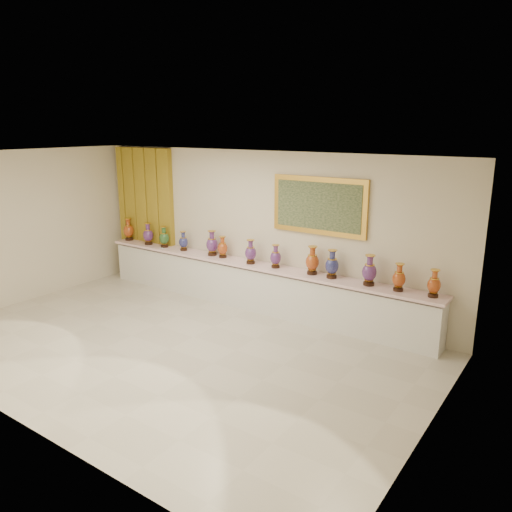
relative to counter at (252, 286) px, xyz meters
The scene contains 17 objects.
ground 2.31m from the counter, 90.00° to the right, with size 8.00×8.00×0.00m, color beige.
room 2.62m from the counter, behind, with size 8.00×8.00×8.00m.
counter is the anchor object (origin of this frame).
vase_0 3.52m from the counter, behind, with size 0.24×0.24×0.51m.
vase_1 2.85m from the counter, behind, with size 0.28×0.28×0.48m.
vase_2 2.39m from the counter, behind, with size 0.23×0.23×0.45m.
vase_3 1.87m from the counter, behind, with size 0.23×0.23×0.41m.
vase_4 1.22m from the counter, behind, with size 0.24×0.24×0.51m.
vase_5 0.97m from the counter, behind, with size 0.26×0.26×0.43m.
vase_6 0.67m from the counter, 98.08° to the right, with size 0.23×0.23×0.46m.
vase_7 0.85m from the counter, ahead, with size 0.26×0.26×0.43m.
vase_8 1.46m from the counter, ahead, with size 0.28×0.28×0.51m.
vase_9 1.81m from the counter, ahead, with size 0.27×0.27×0.50m.
vase_10 2.45m from the counter, ahead, with size 0.30×0.30×0.51m.
vase_11 2.93m from the counter, ahead, with size 0.22×0.22×0.45m.
vase_12 3.45m from the counter, ahead, with size 0.24×0.24×0.44m.
label_card 2.32m from the counter, behind, with size 0.10×0.06×0.00m, color white.
Camera 1 is at (5.29, -5.20, 3.44)m, focal length 35.00 mm.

